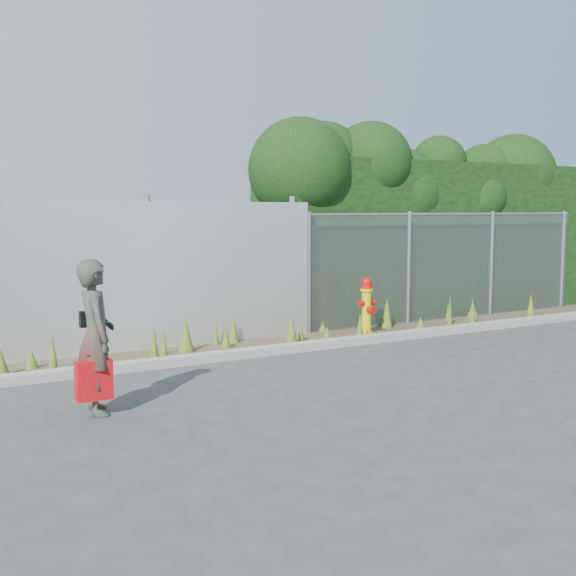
{
  "coord_description": "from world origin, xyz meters",
  "views": [
    {
      "loc": [
        -5.36,
        -7.15,
        2.08
      ],
      "look_at": [
        -0.3,
        1.4,
        1.0
      ],
      "focal_mm": 45.0,
      "sensor_mm": 36.0,
      "label": 1
    }
  ],
  "objects": [
    {
      "name": "black_shoulder_bag",
      "position": [
        -3.37,
        0.2,
        0.96
      ],
      "size": [
        0.22,
        0.09,
        0.17
      ],
      "rotation": [
        0.0,
        0.0,
        -0.02
      ],
      "color": "black"
    },
    {
      "name": "chainlink_fence",
      "position": [
        4.25,
        3.0,
        1.03
      ],
      "size": [
        6.5,
        0.07,
        2.05
      ],
      "color": "gray",
      "rests_on": "ground"
    },
    {
      "name": "fire_hydrant",
      "position": [
        1.81,
        2.4,
        0.48
      ],
      "size": [
        0.33,
        0.3,
        0.99
      ],
      "rotation": [
        0.0,
        0.0,
        0.09
      ],
      "color": "#DCBD0B",
      "rests_on": "ground"
    },
    {
      "name": "ground",
      "position": [
        0.0,
        0.0,
        0.0
      ],
      "size": [
        80.0,
        80.0,
        0.0
      ],
      "primitive_type": "plane",
      "color": "#38383A",
      "rests_on": "ground"
    },
    {
      "name": "corrugated_fence",
      "position": [
        -3.25,
        3.01,
        1.1
      ],
      "size": [
        8.5,
        0.21,
        2.3
      ],
      "color": "silver",
      "rests_on": "ground"
    },
    {
      "name": "woman",
      "position": [
        -3.36,
        0.08,
        0.79
      ],
      "size": [
        0.43,
        0.61,
        1.59
      ],
      "primitive_type": "imported",
      "rotation": [
        0.0,
        0.0,
        1.48
      ],
      "color": "#0E5E46",
      "rests_on": "ground"
    },
    {
      "name": "curb",
      "position": [
        0.0,
        1.8,
        0.06
      ],
      "size": [
        16.0,
        0.22,
        0.12
      ],
      "primitive_type": "cube",
      "color": "gray",
      "rests_on": "ground"
    },
    {
      "name": "red_tote_bag",
      "position": [
        -3.43,
        -0.07,
        0.38
      ],
      "size": [
        0.36,
        0.13,
        0.47
      ],
      "rotation": [
        0.0,
        0.0,
        0.01
      ],
      "color": "#AC090D"
    },
    {
      "name": "hedge",
      "position": [
        4.31,
        3.99,
        2.08
      ],
      "size": [
        7.73,
        2.09,
        3.73
      ],
      "color": "black",
      "rests_on": "ground"
    },
    {
      "name": "weed_strip",
      "position": [
        -0.8,
        2.42,
        0.14
      ],
      "size": [
        16.0,
        1.29,
        0.55
      ],
      "color": "#433626",
      "rests_on": "ground"
    }
  ]
}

